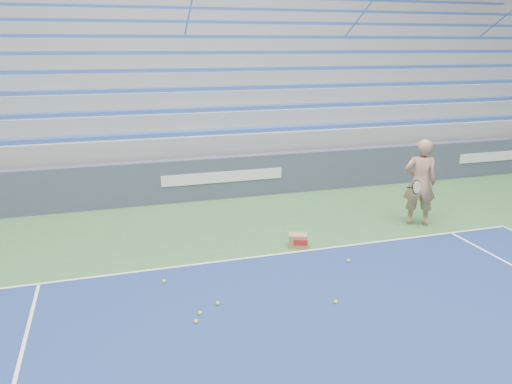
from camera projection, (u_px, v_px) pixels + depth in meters
sponsor_barrier at (222, 177)px, 13.09m from camera, size 30.00×0.32×1.10m
bleachers at (185, 90)px, 17.83m from camera, size 31.00×9.15×7.30m
tennis_player at (420, 182)px, 11.02m from camera, size 1.02×0.97×1.95m
ball_box at (298, 240)px, 9.98m from camera, size 0.42×0.38×0.26m
tennis_ball_0 at (164, 281)px, 8.47m from camera, size 0.07×0.07×0.07m
tennis_ball_1 at (336, 302)px, 7.79m from camera, size 0.07×0.07×0.07m
tennis_ball_2 at (349, 261)px, 9.28m from camera, size 0.07×0.07×0.07m
tennis_ball_3 at (218, 303)px, 7.75m from camera, size 0.07×0.07×0.07m
tennis_ball_4 at (196, 322)px, 7.24m from camera, size 0.07×0.07×0.07m
tennis_ball_5 at (200, 313)px, 7.46m from camera, size 0.07×0.07×0.07m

